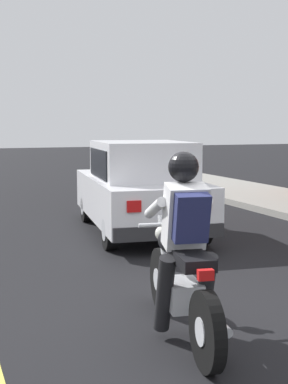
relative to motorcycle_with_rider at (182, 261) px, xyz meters
The scene contains 3 objects.
ground_plane 0.76m from the motorcycle_with_rider, 56.62° to the left, with size 80.00×80.00×0.00m, color black.
motorcycle_with_rider is the anchor object (origin of this frame).
car_hatchback 4.59m from the motorcycle_with_rider, 73.51° to the left, with size 2.10×3.96×1.57m.
Camera 1 is at (-2.16, -4.34, 1.84)m, focal length 50.00 mm.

